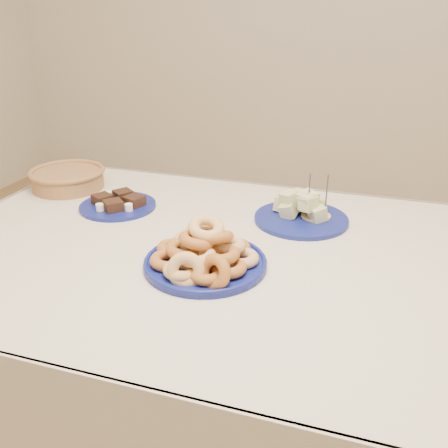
{
  "coord_description": "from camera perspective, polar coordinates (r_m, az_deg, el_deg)",
  "views": [
    {
      "loc": [
        0.36,
        -1.15,
        1.37
      ],
      "look_at": [
        0.0,
        -0.05,
        0.85
      ],
      "focal_mm": 40.0,
      "sensor_mm": 36.0,
      "label": 1
    }
  ],
  "objects": [
    {
      "name": "dining_table",
      "position": [
        1.41,
        0.64,
        -6.88
      ],
      "size": [
        1.71,
        1.11,
        0.75
      ],
      "color": "brown",
      "rests_on": "ground"
    },
    {
      "name": "donut_platter",
      "position": [
        1.25,
        -2.2,
        -3.57
      ],
      "size": [
        0.33,
        0.33,
        0.14
      ],
      "rotation": [
        0.0,
        0.0,
        0.06
      ],
      "color": "navy",
      "rests_on": "dining_table"
    },
    {
      "name": "melon_plate",
      "position": [
        1.55,
        8.86,
        1.43
      ],
      "size": [
        0.35,
        0.35,
        0.1
      ],
      "rotation": [
        0.0,
        0.0,
        -0.27
      ],
      "color": "navy",
      "rests_on": "dining_table"
    },
    {
      "name": "brownie_plate",
      "position": [
        1.67,
        -12.04,
        2.26
      ],
      "size": [
        0.32,
        0.32,
        0.04
      ],
      "rotation": [
        0.0,
        0.0,
        -0.4
      ],
      "color": "navy",
      "rests_on": "dining_table"
    },
    {
      "name": "wicker_basket",
      "position": [
        1.89,
        -17.44,
        5.05
      ],
      "size": [
        0.35,
        0.35,
        0.07
      ],
      "rotation": [
        0.0,
        0.0,
        0.39
      ],
      "color": "brown",
      "rests_on": "dining_table"
    },
    {
      "name": "candle_holder",
      "position": [
        1.56,
        10.46,
        0.82
      ],
      "size": [
        0.1,
        0.1,
        0.15
      ],
      "rotation": [
        0.0,
        0.0,
        0.08
      ],
      "color": "tan",
      "rests_on": "dining_table"
    }
  ]
}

